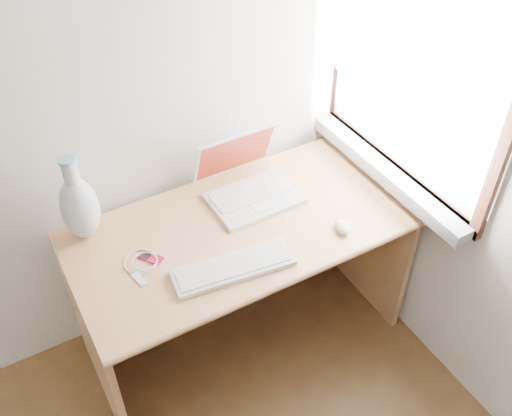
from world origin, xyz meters
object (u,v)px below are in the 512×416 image
external_keyboard (233,267)px  vase (79,206)px  desk (232,249)px  laptop (249,183)px

external_keyboard → vase: size_ratio=1.26×
desk → vase: vase is taller
desk → laptop: laptop is taller
external_keyboard → laptop: bearing=60.8°
vase → laptop: bearing=-7.9°
desk → external_keyboard: 0.38m
laptop → vase: bearing=171.5°
external_keyboard → vase: (-0.41, 0.45, 0.14)m
laptop → external_keyboard: (-0.26, -0.35, -0.05)m
desk → vase: bearing=162.8°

